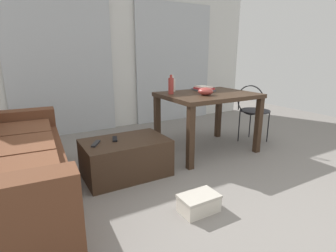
{
  "coord_description": "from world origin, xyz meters",
  "views": [
    {
      "loc": [
        -1.65,
        -1.14,
        1.25
      ],
      "look_at": [
        -0.14,
        1.48,
        0.42
      ],
      "focal_mm": 28.34,
      "sensor_mm": 36.0,
      "label": 1
    }
  ],
  "objects_px": {
    "craft_table": "(208,102)",
    "wire_chair": "(253,107)",
    "bowl": "(206,91)",
    "bottle_near": "(171,86)",
    "tv_remote_primary": "(115,139)",
    "coffee_table": "(126,158)",
    "bottle_far": "(173,85)",
    "book_stack": "(204,89)",
    "shoebox": "(199,203)",
    "couch": "(8,171)",
    "tv_remote_secondary": "(96,144)"
  },
  "relations": [
    {
      "from": "bowl",
      "to": "book_stack",
      "type": "height_order",
      "value": "bowl"
    },
    {
      "from": "coffee_table",
      "to": "bowl",
      "type": "distance_m",
      "value": 1.24
    },
    {
      "from": "coffee_table",
      "to": "bottle_near",
      "type": "relative_size",
      "value": 3.66
    },
    {
      "from": "couch",
      "to": "coffee_table",
      "type": "relative_size",
      "value": 2.46
    },
    {
      "from": "craft_table",
      "to": "couch",
      "type": "bearing_deg",
      "value": -173.8
    },
    {
      "from": "bottle_far",
      "to": "shoebox",
      "type": "bearing_deg",
      "value": -113.27
    },
    {
      "from": "bottle_near",
      "to": "couch",
      "type": "bearing_deg",
      "value": -166.91
    },
    {
      "from": "bowl",
      "to": "shoebox",
      "type": "distance_m",
      "value": 1.48
    },
    {
      "from": "book_stack",
      "to": "shoebox",
      "type": "xyz_separation_m",
      "value": [
        -1.03,
        -1.32,
        -0.72
      ]
    },
    {
      "from": "craft_table",
      "to": "bottle_near",
      "type": "bearing_deg",
      "value": 158.21
    },
    {
      "from": "bottle_far",
      "to": "tv_remote_primary",
      "type": "height_order",
      "value": "bottle_far"
    },
    {
      "from": "craft_table",
      "to": "wire_chair",
      "type": "bearing_deg",
      "value": -5.92
    },
    {
      "from": "wire_chair",
      "to": "bottle_far",
      "type": "xyz_separation_m",
      "value": [
        -1.05,
        0.45,
        0.33
      ]
    },
    {
      "from": "wire_chair",
      "to": "bottle_far",
      "type": "relative_size",
      "value": 3.9
    },
    {
      "from": "bowl",
      "to": "bottle_near",
      "type": "bearing_deg",
      "value": 137.16
    },
    {
      "from": "craft_table",
      "to": "shoebox",
      "type": "bearing_deg",
      "value": -130.25
    },
    {
      "from": "craft_table",
      "to": "book_stack",
      "type": "bearing_deg",
      "value": 67.21
    },
    {
      "from": "bottle_near",
      "to": "bottle_far",
      "type": "height_order",
      "value": "bottle_near"
    },
    {
      "from": "bottle_near",
      "to": "shoebox",
      "type": "bearing_deg",
      "value": -111.15
    },
    {
      "from": "coffee_table",
      "to": "bottle_near",
      "type": "bearing_deg",
      "value": 24.78
    },
    {
      "from": "book_stack",
      "to": "craft_table",
      "type": "bearing_deg",
      "value": -112.79
    },
    {
      "from": "couch",
      "to": "wire_chair",
      "type": "relative_size",
      "value": 2.53
    },
    {
      "from": "coffee_table",
      "to": "craft_table",
      "type": "height_order",
      "value": "craft_table"
    },
    {
      "from": "coffee_table",
      "to": "tv_remote_secondary",
      "type": "relative_size",
      "value": 4.81
    },
    {
      "from": "craft_table",
      "to": "bottle_far",
      "type": "distance_m",
      "value": 0.52
    },
    {
      "from": "tv_remote_secondary",
      "to": "tv_remote_primary",
      "type": "bearing_deg",
      "value": 44.44
    },
    {
      "from": "coffee_table",
      "to": "bottle_far",
      "type": "xyz_separation_m",
      "value": [
        0.9,
        0.54,
        0.66
      ]
    },
    {
      "from": "bottle_near",
      "to": "bowl",
      "type": "relative_size",
      "value": 1.28
    },
    {
      "from": "craft_table",
      "to": "book_stack",
      "type": "distance_m",
      "value": 0.26
    },
    {
      "from": "coffee_table",
      "to": "tv_remote_primary",
      "type": "height_order",
      "value": "tv_remote_primary"
    },
    {
      "from": "coffee_table",
      "to": "couch",
      "type": "bearing_deg",
      "value": -176.12
    },
    {
      "from": "bowl",
      "to": "tv_remote_primary",
      "type": "bearing_deg",
      "value": 179.99
    },
    {
      "from": "shoebox",
      "to": "tv_remote_primary",
      "type": "bearing_deg",
      "value": 109.22
    },
    {
      "from": "bottle_far",
      "to": "bottle_near",
      "type": "bearing_deg",
      "value": -125.7
    },
    {
      "from": "bottle_near",
      "to": "shoebox",
      "type": "distance_m",
      "value": 1.59
    },
    {
      "from": "craft_table",
      "to": "bottle_far",
      "type": "bearing_deg",
      "value": 129.41
    },
    {
      "from": "craft_table",
      "to": "tv_remote_primary",
      "type": "distance_m",
      "value": 1.32
    },
    {
      "from": "couch",
      "to": "tv_remote_primary",
      "type": "bearing_deg",
      "value": 7.73
    },
    {
      "from": "coffee_table",
      "to": "shoebox",
      "type": "xyz_separation_m",
      "value": [
        0.26,
        -0.94,
        -0.12
      ]
    },
    {
      "from": "bowl",
      "to": "shoebox",
      "type": "xyz_separation_m",
      "value": [
        -0.81,
        -1.0,
        -0.74
      ]
    },
    {
      "from": "bottle_far",
      "to": "tv_remote_primary",
      "type": "bearing_deg",
      "value": -153.85
    },
    {
      "from": "tv_remote_secondary",
      "to": "book_stack",
      "type": "bearing_deg",
      "value": 44.82
    },
    {
      "from": "craft_table",
      "to": "bottle_far",
      "type": "relative_size",
      "value": 5.39
    },
    {
      "from": "bowl",
      "to": "tv_remote_primary",
      "type": "height_order",
      "value": "bowl"
    },
    {
      "from": "wire_chair",
      "to": "book_stack",
      "type": "relative_size",
      "value": 2.53
    },
    {
      "from": "wire_chair",
      "to": "coffee_table",
      "type": "bearing_deg",
      "value": -177.16
    },
    {
      "from": "coffee_table",
      "to": "book_stack",
      "type": "height_order",
      "value": "book_stack"
    },
    {
      "from": "wire_chair",
      "to": "bottle_far",
      "type": "bearing_deg",
      "value": 156.89
    },
    {
      "from": "couch",
      "to": "tv_remote_primary",
      "type": "height_order",
      "value": "couch"
    },
    {
      "from": "couch",
      "to": "coffee_table",
      "type": "xyz_separation_m",
      "value": [
        1.06,
        0.07,
        -0.12
      ]
    }
  ]
}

